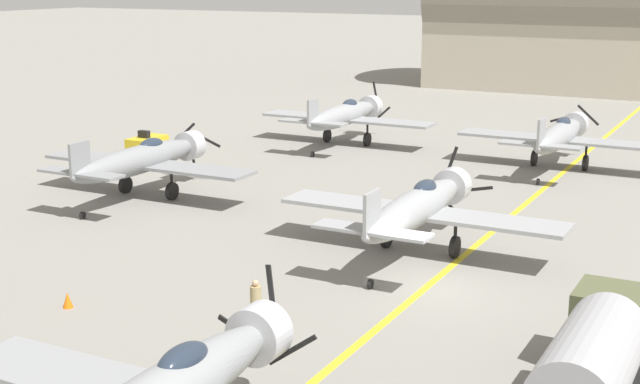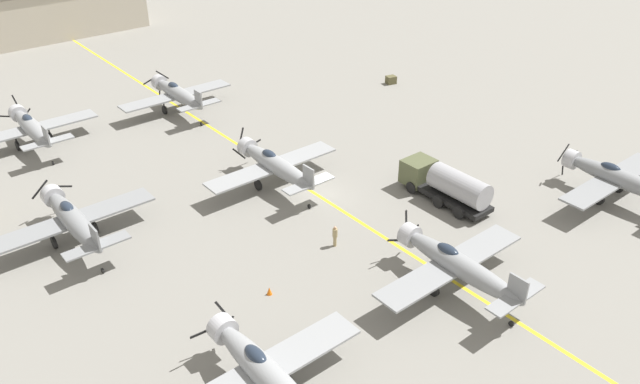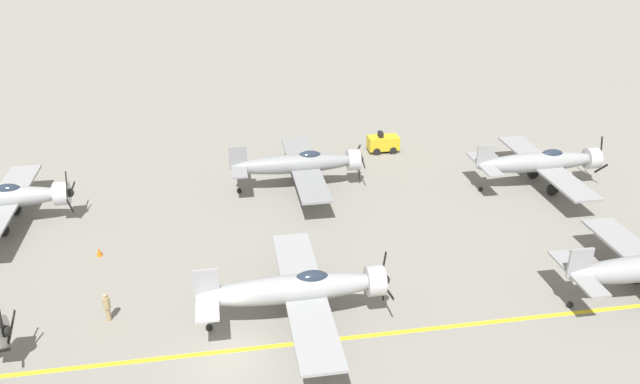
% 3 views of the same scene
% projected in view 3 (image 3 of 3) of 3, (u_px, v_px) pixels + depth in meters
% --- Properties ---
extents(ground_plane, '(400.00, 400.00, 0.00)m').
position_uv_depth(ground_plane, '(222.00, 352.00, 30.24)').
color(ground_plane, gray).
extents(taxiway_stripe, '(0.30, 160.00, 0.01)m').
position_uv_depth(taxiway_stripe, '(222.00, 352.00, 30.23)').
color(taxiway_stripe, yellow).
rests_on(taxiway_stripe, ground).
extents(airplane_far_left, '(12.00, 9.98, 3.77)m').
position_uv_depth(airplane_far_left, '(541.00, 162.00, 46.21)').
color(airplane_far_left, gray).
rests_on(airplane_far_left, ground).
extents(airplane_mid_center, '(12.00, 9.98, 3.74)m').
position_uv_depth(airplane_mid_center, '(298.00, 289.00, 31.52)').
color(airplane_mid_center, '#939699').
rests_on(airplane_mid_center, ground).
extents(airplane_mid_left, '(12.00, 9.98, 3.65)m').
position_uv_depth(airplane_mid_left, '(300.00, 164.00, 45.95)').
color(airplane_mid_left, gray).
rests_on(airplane_mid_left, ground).
extents(tow_tractor, '(1.57, 2.60, 1.79)m').
position_uv_depth(tow_tractor, '(383.00, 143.00, 53.14)').
color(tow_tractor, gold).
rests_on(tow_tractor, ground).
extents(ground_crew_walking, '(0.36, 0.36, 1.67)m').
position_uv_depth(ground_crew_walking, '(107.00, 306.00, 32.06)').
color(ground_crew_walking, tan).
rests_on(ground_crew_walking, ground).
extents(traffic_cone, '(0.36, 0.36, 0.55)m').
position_uv_depth(traffic_cone, '(99.00, 252.00, 38.09)').
color(traffic_cone, orange).
rests_on(traffic_cone, ground).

